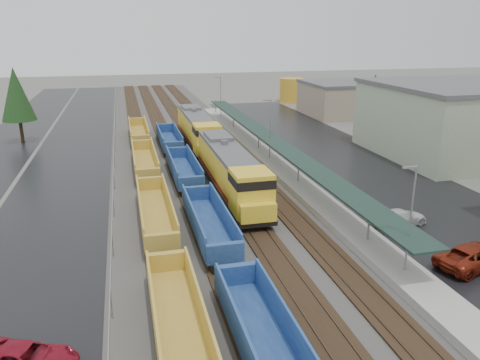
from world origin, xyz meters
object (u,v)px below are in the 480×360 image
object	(u,v)px
locomotive_trail	(198,130)
well_string_blue	(230,269)
parked_car_west_c	(25,360)
parked_car_east_b	(473,257)
locomotive_lead	(231,171)
well_string_yellow	(165,257)
storage_tank	(291,90)
parked_car_east_c	(400,218)

from	to	relation	value
locomotive_trail	well_string_blue	world-z (taller)	locomotive_trail
parked_car_west_c	well_string_blue	bearing A→B (deg)	-41.29
parked_car_east_b	locomotive_lead	bearing A→B (deg)	19.99
parked_car_west_c	parked_car_east_b	bearing A→B (deg)	-59.66
well_string_blue	parked_car_west_c	world-z (taller)	well_string_blue
locomotive_trail	well_string_yellow	distance (m)	36.26
storage_tank	locomotive_trail	bearing A→B (deg)	-126.02
well_string_yellow	well_string_blue	xyz separation A→B (m)	(4.00, -2.76, 0.01)
well_string_yellow	locomotive_lead	bearing A→B (deg)	60.84
well_string_yellow	parked_car_west_c	world-z (taller)	well_string_yellow
locomotive_lead	parked_car_east_c	world-z (taller)	locomotive_lead
locomotive_trail	parked_car_east_c	world-z (taller)	locomotive_trail
well_string_blue	storage_tank	size ratio (longest dim) A/B	16.73
parked_car_west_c	parked_car_east_b	size ratio (longest dim) A/B	0.88
locomotive_trail	parked_car_east_c	bearing A→B (deg)	-68.81
locomotive_trail	parked_car_west_c	distance (m)	46.46
well_string_yellow	parked_car_west_c	distance (m)	11.30
storage_tank	parked_car_east_c	world-z (taller)	storage_tank
well_string_yellow	parked_car_east_c	bearing A→B (deg)	9.39
parked_car_east_c	well_string_blue	bearing A→B (deg)	101.87
well_string_yellow	parked_car_west_c	xyz separation A→B (m)	(-7.55, -8.40, -0.45)
well_string_yellow	storage_tank	world-z (taller)	storage_tank
storage_tank	well_string_yellow	bearing A→B (deg)	-116.04
locomotive_trail	well_string_blue	distance (m)	38.34
parked_car_east_c	parked_car_west_c	bearing A→B (deg)	104.21
well_string_blue	storage_tank	bearing A→B (deg)	67.26
parked_car_west_c	locomotive_trail	bearing A→B (deg)	3.12
well_string_yellow	well_string_blue	distance (m)	4.86
locomotive_trail	locomotive_lead	bearing A→B (deg)	-90.00
locomotive_trail	storage_tank	size ratio (longest dim) A/B	3.98
locomotive_lead	well_string_blue	bearing A→B (deg)	-103.17
parked_car_west_c	storage_tank	bearing A→B (deg)	-5.25
locomotive_trail	parked_car_east_c	xyz separation A→B (m)	(12.40, -31.97, -1.90)
parked_car_west_c	locomotive_lead	bearing A→B (deg)	-11.68
parked_car_east_c	locomotive_lead	bearing A→B (deg)	39.86
locomotive_lead	parked_car_east_c	bearing A→B (deg)	-41.50
well_string_blue	parked_car_east_b	bearing A→B (deg)	-5.93
locomotive_lead	well_string_yellow	xyz separation A→B (m)	(-8.00, -14.34, -1.43)
locomotive_lead	well_string_yellow	distance (m)	16.48
locomotive_lead	parked_car_east_b	world-z (taller)	locomotive_lead
locomotive_lead	locomotive_trail	bearing A→B (deg)	90.00
well_string_yellow	parked_car_west_c	size ratio (longest dim) A/B	19.28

